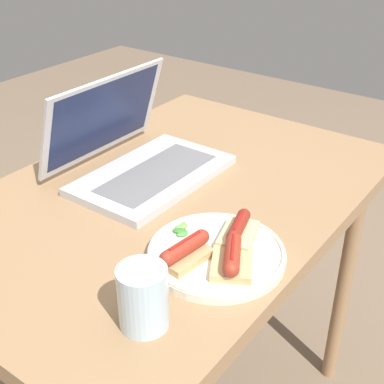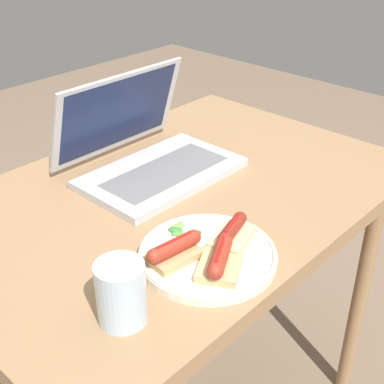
{
  "view_description": "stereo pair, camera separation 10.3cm",
  "coord_description": "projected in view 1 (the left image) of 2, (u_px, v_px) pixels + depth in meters",
  "views": [
    {
      "loc": [
        -0.77,
        -0.63,
        1.35
      ],
      "look_at": [
        -0.06,
        -0.1,
        0.84
      ],
      "focal_mm": 50.0,
      "sensor_mm": 36.0,
      "label": 1
    },
    {
      "loc": [
        -0.71,
        -0.7,
        1.35
      ],
      "look_at": [
        -0.06,
        -0.1,
        0.84
      ],
      "focal_mm": 50.0,
      "sensor_mm": 36.0,
      "label": 2
    }
  ],
  "objects": [
    {
      "name": "desk",
      "position": [
        171.0,
        224.0,
        1.19
      ],
      "size": [
        1.03,
        0.69,
        0.78
      ],
      "color": "#93704C",
      "rests_on": "ground_plane"
    },
    {
      "name": "sausage_toast_left",
      "position": [
        238.0,
        232.0,
        0.95
      ],
      "size": [
        0.11,
        0.08,
        0.05
      ],
      "rotation": [
        0.0,
        0.0,
        3.44
      ],
      "color": "#D6B784",
      "rests_on": "plate"
    },
    {
      "name": "sausage_toast_right",
      "position": [
        185.0,
        251.0,
        0.9
      ],
      "size": [
        0.11,
        0.07,
        0.04
      ],
      "rotation": [
        0.0,
        0.0,
        6.17
      ],
      "color": "tan",
      "rests_on": "plate"
    },
    {
      "name": "salad_pile",
      "position": [
        186.0,
        231.0,
        0.98
      ],
      "size": [
        0.05,
        0.07,
        0.01
      ],
      "color": "#387A33",
      "rests_on": "plate"
    },
    {
      "name": "plate",
      "position": [
        216.0,
        254.0,
        0.94
      ],
      "size": [
        0.24,
        0.24,
        0.02
      ],
      "color": "silver",
      "rests_on": "desk"
    },
    {
      "name": "sausage_toast_middle",
      "position": [
        232.0,
        258.0,
        0.89
      ],
      "size": [
        0.11,
        0.1,
        0.04
      ],
      "rotation": [
        0.0,
        0.0,
        0.51
      ],
      "color": "tan",
      "rests_on": "plate"
    },
    {
      "name": "laptop",
      "position": [
        139.0,
        158.0,
        1.2
      ],
      "size": [
        0.35,
        0.28,
        0.22
      ],
      "color": "#B7B7BC",
      "rests_on": "desk"
    },
    {
      "name": "drinking_glass",
      "position": [
        143.0,
        298.0,
        0.78
      ],
      "size": [
        0.08,
        0.08,
        0.1
      ],
      "color": "silver",
      "rests_on": "desk"
    }
  ]
}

